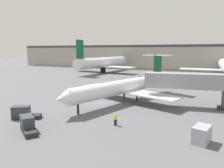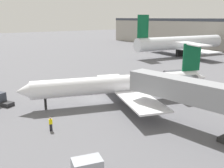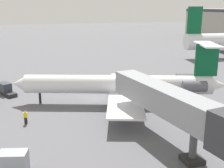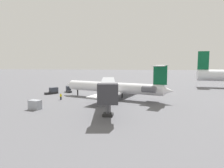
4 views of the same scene
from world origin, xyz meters
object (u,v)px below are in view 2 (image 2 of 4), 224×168
parked_airliner_west_end (180,43)px  ground_crew_marshaller (51,124)px  regional_jet (126,83)px  jet_bridge (207,95)px

parked_airliner_west_end → ground_crew_marshaller: bearing=-62.6°
regional_jet → ground_crew_marshaller: regional_jet is taller
regional_jet → jet_bridge: size_ratio=1.61×
regional_jet → parked_airliner_west_end: 53.33m
jet_bridge → regional_jet: bearing=-179.7°
regional_jet → ground_crew_marshaller: size_ratio=17.73×
ground_crew_marshaller → parked_airliner_west_end: bearing=117.4°
jet_bridge → parked_airliner_west_end: parked_airliner_west_end is taller
jet_bridge → parked_airliner_west_end: (-41.75, 45.56, -0.12)m
parked_airliner_west_end → regional_jet: bearing=-58.9°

